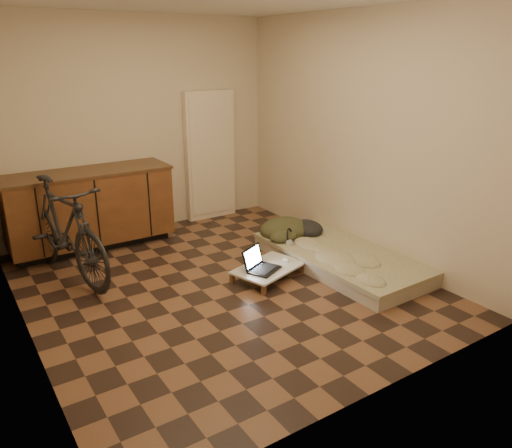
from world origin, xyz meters
TOP-DOWN VIEW (x-y plane):
  - room_shell at (0.00, 0.00)m, footprint 3.50×4.00m
  - cabinets at (-0.75, 1.70)m, footprint 1.84×0.62m
  - appliance_panel at (0.95, 1.94)m, footprint 0.70×0.10m
  - bicycle at (-1.20, 1.00)m, footprint 0.87×1.80m
  - futon at (1.30, -0.29)m, footprint 0.96×1.95m
  - clothing_pile at (1.19, 0.45)m, footprint 0.65×0.55m
  - headphones at (0.99, 0.20)m, footprint 0.30×0.30m
  - lap_desk at (0.48, -0.12)m, footprint 0.81×0.65m
  - laptop at (0.37, -0.13)m, footprint 0.41×0.39m
  - mouse at (0.71, -0.10)m, footprint 0.07×0.11m

SIDE VIEW (x-z plane):
  - futon at x=1.30m, z-range 0.00..0.17m
  - lap_desk at x=0.48m, z-range 0.04..0.16m
  - mouse at x=0.71m, z-range 0.12..0.15m
  - laptop at x=0.37m, z-range 0.06..0.28m
  - headphones at x=0.99m, z-range 0.17..0.31m
  - clothing_pile at x=1.19m, z-range 0.17..0.42m
  - cabinets at x=-0.75m, z-range 0.01..0.92m
  - bicycle at x=-1.20m, z-range 0.00..1.12m
  - appliance_panel at x=0.95m, z-range 0.00..1.70m
  - room_shell at x=0.00m, z-range 0.00..2.60m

